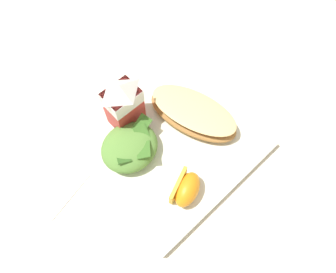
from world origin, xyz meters
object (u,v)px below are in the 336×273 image
(green_salad_pile, at_px, (130,147))
(milk_carton, at_px, (123,103))
(white_plate, at_px, (168,141))
(cheesy_pizza_bread, at_px, (193,113))
(paper_napkin, at_px, (51,176))
(orange_wedge_front, at_px, (186,189))

(green_salad_pile, bearing_deg, milk_carton, 56.16)
(green_salad_pile, xyz_separation_m, milk_carton, (0.04, 0.05, 0.04))
(white_plate, bearing_deg, milk_carton, 109.99)
(cheesy_pizza_bread, relative_size, green_salad_pile, 1.73)
(green_salad_pile, bearing_deg, paper_napkin, 153.32)
(green_salad_pile, relative_size, orange_wedge_front, 1.55)
(white_plate, height_order, milk_carton, milk_carton)
(white_plate, distance_m, green_salad_pile, 0.08)
(cheesy_pizza_bread, bearing_deg, green_salad_pile, 168.22)
(green_salad_pile, relative_size, paper_napkin, 0.98)
(orange_wedge_front, bearing_deg, green_salad_pile, 99.33)
(paper_napkin, bearing_deg, milk_carton, -4.18)
(cheesy_pizza_bread, xyz_separation_m, paper_napkin, (-0.25, 0.09, -0.03))
(white_plate, xyz_separation_m, milk_carton, (-0.03, 0.08, 0.07))
(white_plate, relative_size, green_salad_pile, 2.61)
(cheesy_pizza_bread, relative_size, milk_carton, 1.69)
(cheesy_pizza_bread, xyz_separation_m, green_salad_pile, (-0.13, 0.03, 0.00))
(orange_wedge_front, distance_m, paper_napkin, 0.24)
(green_salad_pile, height_order, milk_carton, milk_carton)
(green_salad_pile, height_order, paper_napkin, green_salad_pile)
(cheesy_pizza_bread, height_order, orange_wedge_front, orange_wedge_front)
(green_salad_pile, relative_size, milk_carton, 0.98)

